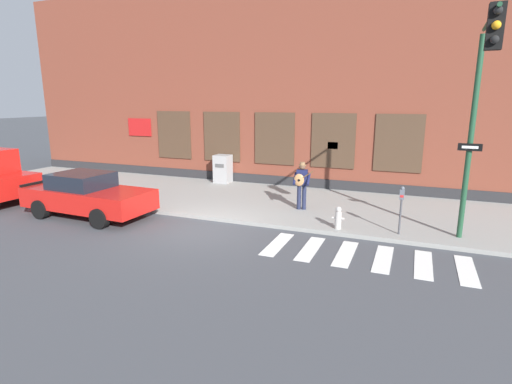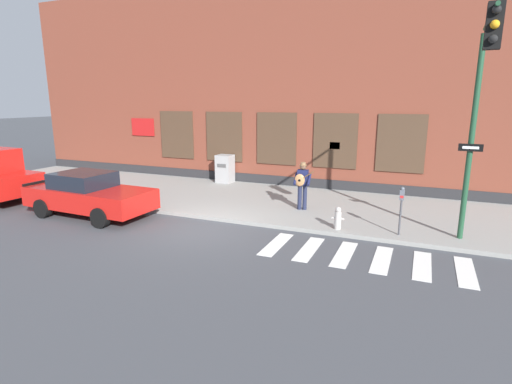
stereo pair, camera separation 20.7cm
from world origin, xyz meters
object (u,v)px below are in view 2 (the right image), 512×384
Objects in this scene: traffic_light at (479,97)px; parking_meter at (401,204)px; red_car at (89,194)px; utility_box at (225,169)px; busker at (302,183)px; fire_hydrant at (338,218)px.

traffic_light reaches higher than parking_meter.
utility_box is (2.00, 6.51, 0.02)m from red_car.
red_car is at bearing -170.92° from parking_meter.
red_car reaches higher than utility_box.
red_car is 10.32m from parking_meter.
busker reaches higher than fire_hydrant.
traffic_light is 3.97× the size of parking_meter.
busker is 1.30× the size of utility_box.
utility_box is at bearing 149.20° from parking_meter.
busker is 1.19× the size of parking_meter.
fire_hydrant is (6.43, -5.04, -0.31)m from utility_box.
busker reaches higher than utility_box.
red_car is 3.25× the size of parking_meter.
fire_hydrant is (1.65, -1.72, -0.64)m from busker.
parking_meter reaches higher than fire_hydrant.
utility_box is at bearing 145.21° from busker.
busker is at bearing 133.78° from fire_hydrant.
utility_box reaches higher than fire_hydrant.
traffic_light reaches higher than fire_hydrant.
busker is 0.30× the size of traffic_light.
red_car is 2.73× the size of busker.
utility_box is 8.17m from fire_hydrant.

